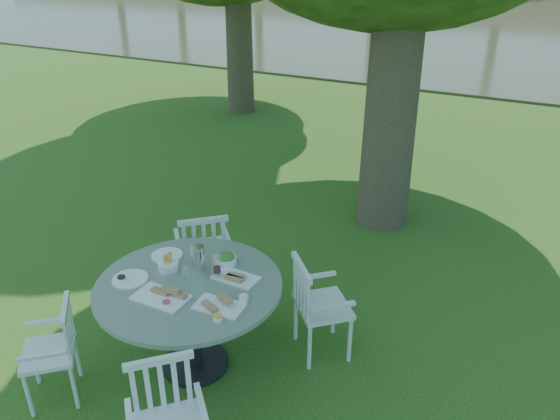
{
  "coord_description": "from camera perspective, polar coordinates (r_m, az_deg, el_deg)",
  "views": [
    {
      "loc": [
        2.22,
        -4.12,
        3.25
      ],
      "look_at": [
        0.0,
        0.2,
        0.85
      ],
      "focal_mm": 35.0,
      "sensor_mm": 36.0,
      "label": 1
    }
  ],
  "objects": [
    {
      "name": "ground",
      "position": [
        5.69,
        -0.93,
        -8.5
      ],
      "size": [
        140.0,
        140.0,
        0.0
      ],
      "primitive_type": "plane",
      "color": "#193D0C",
      "rests_on": "ground"
    },
    {
      "name": "table",
      "position": [
        4.47,
        -9.39,
        -9.15
      ],
      "size": [
        1.48,
        1.48,
        0.83
      ],
      "color": "black",
      "rests_on": "ground"
    },
    {
      "name": "chair_ne",
      "position": [
        4.65,
        3.48,
        -9.52
      ],
      "size": [
        0.62,
        0.63,
        0.9
      ],
      "rotation": [
        0.0,
        0.0,
        -3.98
      ],
      "color": "silver",
      "rests_on": "ground"
    },
    {
      "name": "chair_sw",
      "position": [
        4.6,
        -22.13,
        -12.93
      ],
      "size": [
        0.57,
        0.57,
        0.82
      ],
      "rotation": [
        0.0,
        0.0,
        -0.84
      ],
      "color": "silver",
      "rests_on": "ground"
    },
    {
      "name": "river",
      "position": [
        27.4,
        23.47,
        17.45
      ],
      "size": [
        100.0,
        28.0,
        0.12
      ],
      "primitive_type": "cube",
      "color": "#363921",
      "rests_on": "ground"
    },
    {
      "name": "chair_se",
      "position": [
        3.82,
        -11.86,
        -20.03
      ],
      "size": [
        0.61,
        0.61,
        0.88
      ],
      "rotation": [
        0.0,
        0.0,
        0.78
      ],
      "color": "silver",
      "rests_on": "ground"
    },
    {
      "name": "chair_nw",
      "position": [
        5.38,
        -7.97,
        -4.06
      ],
      "size": [
        0.65,
        0.65,
        0.94
      ],
      "rotation": [
        0.0,
        0.0,
        -2.4
      ],
      "color": "silver",
      "rests_on": "ground"
    },
    {
      "name": "tableware",
      "position": [
        4.44,
        -9.29,
        -6.47
      ],
      "size": [
        1.16,
        0.86,
        0.21
      ],
      "color": "white",
      "rests_on": "table"
    }
  ]
}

